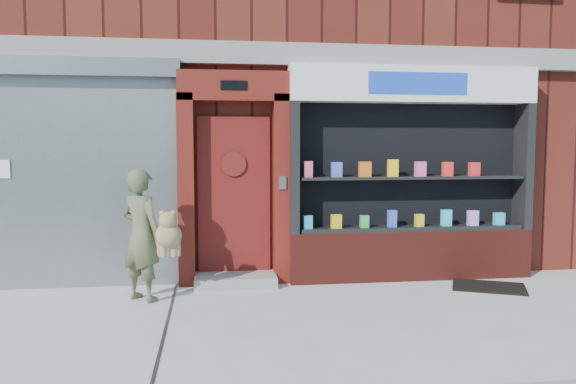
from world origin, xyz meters
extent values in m
plane|color=#9E9E99|center=(0.00, 0.00, 0.00)|extent=(80.00, 80.00, 0.00)
cube|color=#4C1711|center=(0.00, 6.00, 4.00)|extent=(12.00, 8.00, 8.00)
cube|color=gray|center=(0.00, 1.92, 3.15)|extent=(12.00, 0.16, 0.30)
cube|color=gray|center=(-3.00, 1.94, 1.40)|extent=(3.00, 0.10, 2.80)
cube|color=slate|center=(-3.00, 1.88, 2.92)|extent=(3.10, 0.30, 0.24)
cube|color=#58140F|center=(-1.40, 1.86, 1.30)|extent=(0.22, 0.28, 2.60)
cube|color=#58140F|center=(-0.10, 1.86, 1.30)|extent=(0.22, 0.28, 2.60)
cube|color=#58140F|center=(-0.75, 1.86, 2.70)|extent=(1.50, 0.28, 0.40)
cube|color=black|center=(-0.75, 1.71, 2.70)|extent=(0.35, 0.01, 0.12)
cube|color=#5A1310|center=(-0.75, 1.97, 1.20)|extent=(1.00, 0.06, 2.20)
cylinder|color=black|center=(-0.75, 1.93, 1.65)|extent=(0.28, 0.02, 0.28)
cylinder|color=#58140F|center=(-0.75, 1.92, 1.65)|extent=(0.34, 0.02, 0.34)
cube|color=gray|center=(-0.75, 1.70, 0.07)|extent=(1.10, 0.55, 0.15)
cube|color=slate|center=(-0.10, 1.71, 1.40)|extent=(0.10, 0.02, 0.18)
cube|color=#5C1B15|center=(1.75, 1.80, 0.35)|extent=(3.50, 0.40, 0.70)
cube|color=black|center=(0.06, 1.80, 1.60)|extent=(0.12, 0.40, 1.80)
cube|color=black|center=(3.44, 1.80, 1.60)|extent=(0.12, 0.40, 1.80)
cube|color=black|center=(1.75, 1.99, 1.60)|extent=(3.30, 0.03, 1.80)
cube|color=black|center=(1.75, 1.80, 0.73)|extent=(3.20, 0.36, 0.06)
cube|color=black|center=(1.75, 1.80, 1.45)|extent=(3.20, 0.36, 0.04)
cube|color=white|center=(1.75, 1.80, 2.75)|extent=(3.50, 0.40, 0.50)
cube|color=#183CBA|center=(1.75, 1.59, 2.75)|extent=(1.40, 0.01, 0.30)
cube|color=#278FC5|center=(0.25, 1.72, 0.85)|extent=(0.12, 0.09, 0.18)
cube|color=gold|center=(0.65, 1.72, 0.86)|extent=(0.14, 0.09, 0.19)
cube|color=green|center=(1.05, 1.72, 0.85)|extent=(0.12, 0.09, 0.17)
cube|color=blue|center=(1.45, 1.72, 0.88)|extent=(0.12, 0.09, 0.24)
cube|color=yellow|center=(1.85, 1.72, 0.85)|extent=(0.12, 0.09, 0.18)
cube|color=#28C1CA|center=(2.25, 1.72, 0.88)|extent=(0.14, 0.09, 0.23)
cube|color=#C684ED|center=(2.65, 1.72, 0.87)|extent=(0.14, 0.09, 0.21)
cube|color=#28B0CB|center=(3.05, 1.72, 0.85)|extent=(0.14, 0.09, 0.18)
cube|color=#DC496D|center=(0.25, 1.72, 1.58)|extent=(0.12, 0.09, 0.22)
cube|color=blue|center=(0.65, 1.72, 1.57)|extent=(0.14, 0.09, 0.20)
cube|color=orange|center=(1.05, 1.72, 1.58)|extent=(0.17, 0.09, 0.21)
cube|color=yellow|center=(1.45, 1.72, 1.59)|extent=(0.14, 0.09, 0.24)
cube|color=#F25098|center=(1.85, 1.72, 1.57)|extent=(0.15, 0.09, 0.21)
cube|color=red|center=(2.25, 1.72, 1.57)|extent=(0.14, 0.09, 0.20)
cube|color=red|center=(2.65, 1.72, 1.57)|extent=(0.15, 0.09, 0.19)
imported|color=#505739|center=(-1.91, 1.16, 0.81)|extent=(0.70, 0.67, 1.62)
sphere|color=olive|center=(-1.58, 1.01, 0.82)|extent=(0.32, 0.32, 0.32)
sphere|color=olive|center=(-1.58, 0.96, 1.01)|extent=(0.21, 0.21, 0.21)
sphere|color=olive|center=(-1.64, 0.96, 1.10)|extent=(0.07, 0.07, 0.07)
sphere|color=olive|center=(-1.52, 0.96, 1.10)|extent=(0.07, 0.07, 0.07)
cylinder|color=olive|center=(-1.68, 1.01, 0.67)|extent=(0.07, 0.07, 0.19)
cylinder|color=olive|center=(-1.47, 1.01, 0.67)|extent=(0.07, 0.07, 0.19)
cylinder|color=olive|center=(-1.64, 0.99, 0.67)|extent=(0.07, 0.07, 0.19)
cylinder|color=olive|center=(-1.52, 0.99, 0.67)|extent=(0.07, 0.07, 0.19)
cube|color=black|center=(2.62, 1.14, 0.01)|extent=(1.12, 0.98, 0.02)
camera|label=1|loc=(-1.06, -5.82, 1.91)|focal=35.00mm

